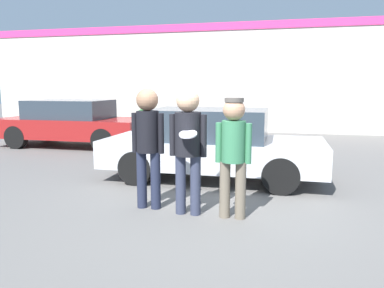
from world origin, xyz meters
name	(u,v)px	position (x,y,z in m)	size (l,w,h in m)	color
ground_plane	(212,208)	(0.00, 0.00, 0.00)	(56.00, 56.00, 0.00)	#5B5956
storefront_building	(258,77)	(0.00, 9.85, 2.20)	(24.00, 0.22, 4.33)	beige
person_left	(148,137)	(-0.94, -0.23, 1.09)	(0.50, 0.33, 1.80)	#1E2338
person_middle_with_frisbee	(188,139)	(-0.29, -0.36, 1.10)	(0.54, 0.56, 1.80)	#2D3347
person_right	(233,147)	(0.35, -0.36, 1.01)	(0.50, 0.33, 1.68)	#665B4C
parked_car_near	(212,144)	(-0.35, 1.79, 0.70)	(4.27, 1.80, 1.40)	#B7BABF
parked_car_far	(72,123)	(-5.29, 4.85, 0.72)	(4.55, 1.87, 1.42)	maroon
shrub	(146,119)	(-4.50, 9.18, 0.48)	(0.96, 0.96, 0.96)	#2D6B33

